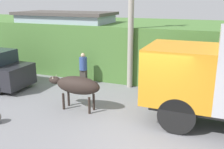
{
  "coord_description": "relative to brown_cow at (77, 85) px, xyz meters",
  "views": [
    {
      "loc": [
        1.79,
        -7.26,
        4.04
      ],
      "look_at": [
        -1.54,
        1.07,
        1.43
      ],
      "focal_mm": 42.0,
      "sensor_mm": 36.0,
      "label": 1
    }
  ],
  "objects": [
    {
      "name": "ground_plane",
      "position": [
        2.83,
        -0.77,
        -0.95
      ],
      "size": [
        60.0,
        60.0,
        0.0
      ],
      "primitive_type": "plane",
      "color": "gray"
    },
    {
      "name": "hillside_embankment",
      "position": [
        2.83,
        6.49,
        0.43
      ],
      "size": [
        32.0,
        6.15,
        2.76
      ],
      "color": "#4C7A38",
      "rests_on": "ground_plane"
    },
    {
      "name": "building_backdrop",
      "position": [
        -3.31,
        4.78,
        0.73
      ],
      "size": [
        5.38,
        2.7,
        3.34
      ],
      "color": "#99ADB7",
      "rests_on": "ground_plane"
    },
    {
      "name": "brown_cow",
      "position": [
        0.0,
        0.0,
        0.0
      ],
      "size": [
        2.12,
        0.67,
        1.3
      ],
      "rotation": [
        0.0,
        0.0,
        -0.19
      ],
      "color": "#2D231E",
      "rests_on": "ground_plane"
    },
    {
      "name": "pedestrian_on_hill",
      "position": [
        -1.22,
        2.81,
        -0.12
      ],
      "size": [
        0.38,
        0.38,
        1.55
      ],
      "rotation": [
        0.0,
        0.0,
        3.11
      ],
      "color": "#38332D",
      "rests_on": "ground_plane"
    },
    {
      "name": "utility_pole",
      "position": [
        1.01,
        3.24,
        2.11
      ],
      "size": [
        0.9,
        0.26,
        5.92
      ],
      "color": "#9E998E",
      "rests_on": "ground_plane"
    }
  ]
}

